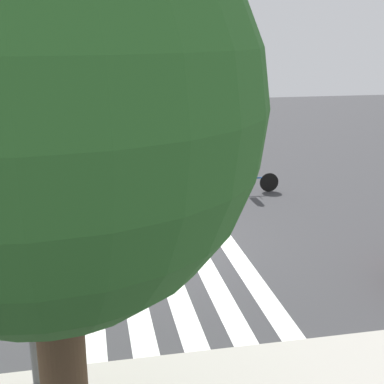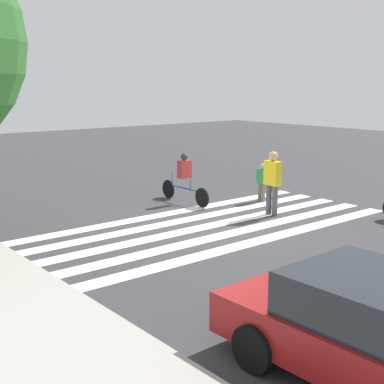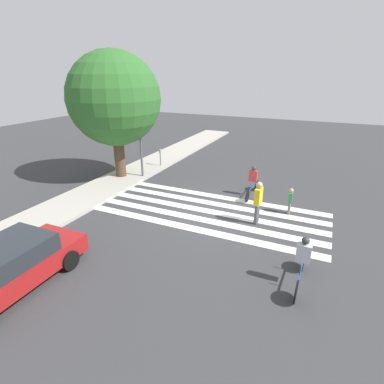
% 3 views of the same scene
% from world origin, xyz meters
% --- Properties ---
extents(ground_plane, '(60.00, 60.00, 0.00)m').
position_xyz_m(ground_plane, '(0.00, 0.00, 0.00)').
color(ground_plane, '#38383A').
extents(crosswalk_stripes, '(3.99, 10.00, 0.01)m').
position_xyz_m(crosswalk_stripes, '(-0.00, 0.00, 0.00)').
color(crosswalk_stripes, white).
rests_on(crosswalk_stripes, ground_plane).
extents(traffic_light, '(0.60, 0.50, 4.56)m').
position_xyz_m(traffic_light, '(2.63, 5.22, 3.19)').
color(traffic_light, '#515456').
rests_on(traffic_light, ground_plane).
extents(street_tree, '(5.02, 5.02, 7.00)m').
position_xyz_m(street_tree, '(2.14, 6.53, 4.47)').
color(street_tree, '#4C3826').
rests_on(street_tree, ground_plane).
extents(pedestrian_adult_blue_shirt, '(0.52, 0.27, 1.82)m').
position_xyz_m(pedestrian_adult_blue_shirt, '(-0.23, -2.08, 1.03)').
color(pedestrian_adult_blue_shirt, '#4C4C51').
rests_on(pedestrian_adult_blue_shirt, ground_plane).
extents(pedestrian_child_with_backpack, '(0.34, 0.18, 1.21)m').
position_xyz_m(pedestrian_child_with_backpack, '(1.21, -3.20, 0.68)').
color(pedestrian_child_with_backpack, '#6B6051').
rests_on(pedestrian_child_with_backpack, ground_plane).
extents(cyclist_near_curb, '(2.25, 0.41, 1.61)m').
position_xyz_m(cyclist_near_curb, '(-3.57, -4.14, 0.86)').
color(cyclist_near_curb, black).
rests_on(cyclist_near_curb, ground_plane).
extents(cyclist_far_lane, '(2.33, 0.40, 1.57)m').
position_xyz_m(cyclist_far_lane, '(2.61, -1.20, 0.86)').
color(cyclist_far_lane, black).
rests_on(cyclist_far_lane, ground_plane).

